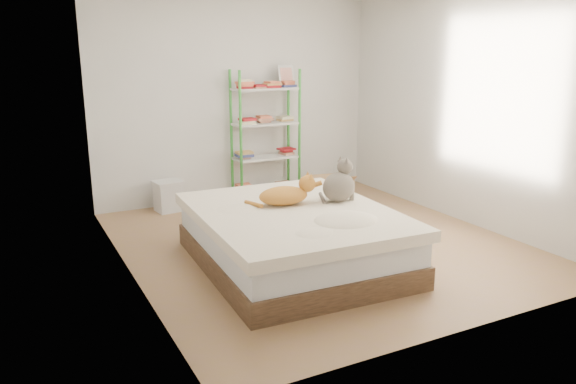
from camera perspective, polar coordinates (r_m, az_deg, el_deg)
room at (r=5.57m, az=3.16°, el=7.54°), size 3.81×4.21×2.61m
bed at (r=5.21m, az=0.54°, el=-4.63°), size 1.77×2.17×0.53m
orange_cat at (r=5.26m, az=-0.47°, el=-0.14°), size 0.60×0.39×0.22m
grey_cat at (r=5.38m, az=5.19°, el=1.18°), size 0.40×0.35×0.41m
shelf_unit at (r=7.42m, az=-2.24°, el=5.91°), size 0.88×0.36×1.74m
cardboard_box at (r=7.29m, az=4.34°, el=0.22°), size 0.56×0.55×0.40m
white_bin at (r=7.07m, az=-12.05°, el=-0.37°), size 0.37×0.33×0.38m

